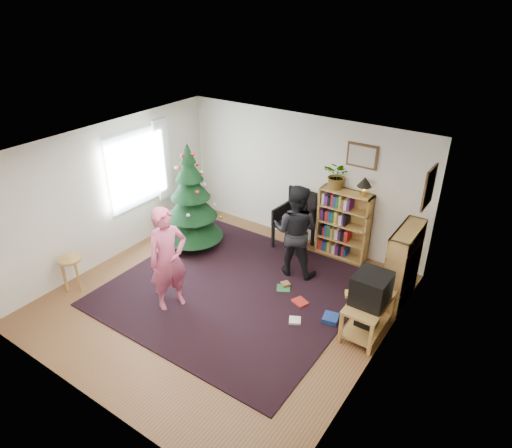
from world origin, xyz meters
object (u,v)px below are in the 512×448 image
Objects in this scene: bookshelf_back at (344,223)px; tv_stand at (368,314)px; picture_right at (429,187)px; stool at (71,265)px; potted_plant at (338,175)px; table_lamp at (365,183)px; armchair at (297,216)px; picture_back at (362,156)px; person_by_chair at (296,231)px; person_standing at (168,259)px; bookshelf_right at (403,265)px; christmas_tree at (191,206)px; crt_tv at (371,289)px.

bookshelf_back reaches higher than tv_stand.
stool is at bearing -147.99° from picture_right.
potted_plant reaches higher than table_lamp.
tv_stand is at bearing 21.51° from stool.
stool reaches higher than tv_stand.
armchair is 4.09m from stool.
person_by_chair is at bearing -117.09° from picture_back.
person_standing is (-2.79, -1.13, 0.52)m from tv_stand.
bookshelf_right is 3.79× the size of table_lamp.
person_by_chair is (1.14, 1.89, -0.02)m from person_standing.
bookshelf_right is 1.93m from potted_plant.
table_lamp is (0.30, 0.00, 0.87)m from bookshelf_back.
picture_right is 2.04m from bookshelf_back.
picture_right reaches higher than armchair.
bookshelf_back is 3.79× the size of table_lamp.
armchair is 1.52m from table_lamp.
christmas_tree is 6.07× the size of table_lamp.
bookshelf_right is 1.80m from person_by_chair.
person_standing is (-1.72, -3.03, -1.10)m from picture_back.
potted_plant is at bearing -158.91° from picture_back.
bookshelf_back is 2.15m from crt_tv.
bookshelf_back is (2.51, 1.31, -0.20)m from christmas_tree.
picture_right reaches higher than bookshelf_back.
bookshelf_back reaches higher than crt_tv.
christmas_tree is at bearing 98.19° from bookshelf_right.
crt_tv is 0.99× the size of potted_plant.
table_lamp is at bearing 0.00° from potted_plant.
bookshelf_right is 0.77× the size of person_standing.
crt_tv is (-0.26, -1.18, -1.17)m from picture_right.
christmas_tree is 3.17m from table_lamp.
person_by_chair is at bearing 155.37° from tv_stand.
picture_back reaches higher than tv_stand.
picture_back is 2.48m from crt_tv.
christmas_tree reaches higher than tv_stand.
bookshelf_back is 2.51× the size of potted_plant.
christmas_tree is 1.87× the size of armchair.
table_lamp is at bearing 9.86° from armchair.
person_standing is (-0.67, -2.76, 0.24)m from armchair.
potted_plant is at bearing -3.60° from person_standing.
picture_right is at bearing 32.01° from stool.
potted_plant is (-1.67, 0.59, -0.39)m from picture_right.
armchair is (-2.12, 1.64, 0.28)m from tv_stand.
bookshelf_right is 2.14× the size of stool.
picture_back is 0.46m from table_lamp.
stool is 5.07m from table_lamp.
armchair is 0.67× the size of person_by_chair.
crt_tv is 4.76m from stool.
picture_back is 5.17m from stool.
armchair is at bearing -165.69° from picture_back.
armchair is at bearing 36.15° from christmas_tree.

